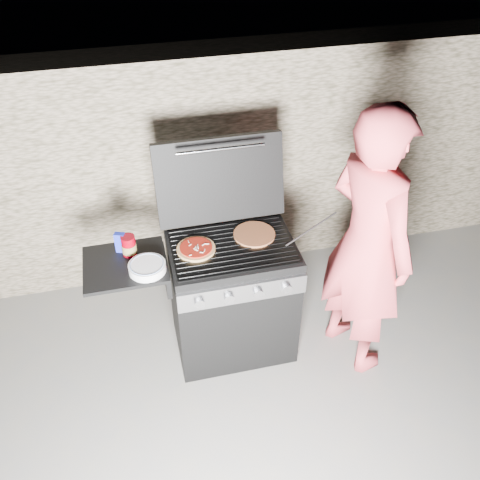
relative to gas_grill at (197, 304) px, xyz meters
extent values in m
plane|color=slate|center=(0.25, 0.00, -0.46)|extent=(50.00, 50.00, 0.00)
cube|color=gray|center=(0.25, 1.05, 0.44)|extent=(8.00, 0.35, 1.80)
cylinder|color=#B67249|center=(0.41, 0.08, 0.46)|extent=(0.30, 0.30, 0.01)
cylinder|color=#79000C|center=(-0.38, 0.08, 0.51)|extent=(0.09, 0.09, 0.14)
cube|color=#1A26AC|center=(-0.43, 0.12, 0.52)|extent=(0.07, 0.06, 0.14)
cylinder|color=white|center=(-0.29, -0.10, 0.47)|extent=(0.22, 0.22, 0.05)
imported|color=#E34952|center=(1.06, -0.23, 0.49)|extent=(0.64, 0.79, 1.89)
cylinder|color=black|center=(0.77, 0.00, 0.50)|extent=(0.40, 0.18, 0.09)
camera|label=1|loc=(-0.31, -2.55, 2.57)|focal=40.00mm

